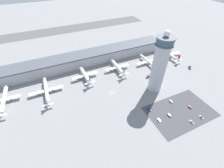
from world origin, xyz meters
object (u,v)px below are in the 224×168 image
airplane_gate_echo (148,61)px  car_green_van (159,120)px  airplane_gate_charlie (85,75)px  service_truck_baggage (190,68)px  control_tower (159,65)px  car_white_wagon (149,110)px  airplane_gate_alpha (4,100)px  car_red_hatchback (190,107)px  car_silver_sedan (169,115)px  service_truck_catering (169,59)px  service_truck_fuel (149,77)px  airplane_gate_foxtrot (169,55)px  car_maroon_suv (201,117)px  car_black_suv (192,122)px  airplane_gate_delta (117,67)px  airplane_gate_bravo (46,91)px  car_grey_coupe (171,102)px

airplane_gate_echo → car_green_van: (-45.66, -82.96, -3.78)m
airplane_gate_charlie → service_truck_baggage: bearing=-15.5°
control_tower → car_white_wagon: size_ratio=15.72×
airplane_gate_alpha → car_green_van: (129.32, -83.70, -3.68)m
car_red_hatchback → car_silver_sedan: bearing=178.0°
service_truck_catering → car_green_van: bearing=-134.9°
car_red_hatchback → service_truck_fuel: bearing=98.3°
airplane_gate_foxtrot → car_maroon_suv: 109.24m
car_black_suv → car_green_van: bearing=151.3°
airplane_gate_alpha → airplane_gate_delta: airplane_gate_delta is taller
service_truck_catering → car_red_hatchback: 90.62m
airplane_gate_bravo → airplane_gate_delta: (89.49, 7.52, 0.64)m
airplane_gate_bravo → service_truck_fuel: (118.05, -22.23, -3.10)m
car_maroon_suv → car_silver_sedan: 29.44m
car_maroon_suv → car_white_wagon: bearing=144.5°
service_truck_baggage → control_tower: bearing=-169.1°
airplane_gate_bravo → airplane_gate_delta: bearing=4.8°
control_tower → service_truck_baggage: control_tower is taller
airplane_gate_delta → service_truck_fuel: 41.41m
service_truck_baggage → car_maroon_suv: size_ratio=1.47×
airplane_gate_foxtrot → car_white_wagon: (-85.38, -71.06, -3.98)m
airplane_gate_foxtrot → car_red_hatchback: bearing=-118.7°
car_white_wagon → car_maroon_suv: size_ratio=1.02×
airplane_gate_foxtrot → service_truck_fuel: bearing=-153.8°
service_truck_catering → car_silver_sedan: service_truck_catering is taller
car_green_van → car_white_wagon: 13.79m
car_maroon_suv → airplane_gate_alpha: bearing=149.7°
airplane_gate_charlie → service_truck_fuel: 78.18m
airplane_gate_bravo → car_white_wagon: size_ratio=10.74×
control_tower → car_red_hatchback: bearing=-67.9°
airplane_gate_foxtrot → car_red_hatchback: size_ratio=8.46×
car_grey_coupe → car_black_suv: 27.47m
service_truck_baggage → car_maroon_suv: 83.67m
airplane_gate_echo → service_truck_fuel: airplane_gate_echo is taller
airplane_gate_foxtrot → service_truck_catering: bearing=-133.8°
airplane_gate_foxtrot → service_truck_baggage: (6.30, -33.90, -3.52)m
airplane_gate_delta → service_truck_baggage: size_ratio=6.19×
airplane_gate_echo → car_black_suv: (-20.11, -96.97, -3.80)m
airplane_gate_delta → car_grey_coupe: bearing=-71.3°
car_grey_coupe → car_silver_sedan: 18.89m
airplane_gate_foxtrot → car_silver_sedan: bearing=-130.6°
service_truck_fuel → car_green_van: (-29.26, -57.69, -0.35)m
car_silver_sedan → car_white_wagon: bearing=134.2°
service_truck_baggage → car_green_van: (-90.77, -50.92, -0.48)m
airplane_gate_delta → airplane_gate_echo: 45.19m
airplane_gate_bravo → airplane_gate_charlie: airplane_gate_charlie is taller
airplane_gate_delta → airplane_gate_echo: (44.96, -4.48, -0.31)m
service_truck_fuel → car_black_suv: bearing=-93.0°
airplane_gate_bravo → car_green_van: bearing=-42.0°
airplane_gate_echo → car_red_hatchback: (-7.89, -83.45, -3.77)m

